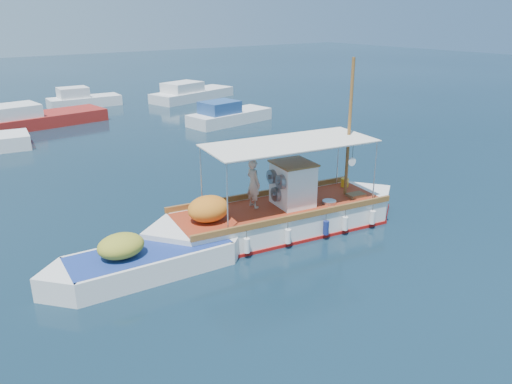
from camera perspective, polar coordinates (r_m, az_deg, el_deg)
ground at (r=17.92m, az=2.20°, el=-4.00°), size 160.00×160.00×0.00m
fishing_caique at (r=17.43m, az=2.60°, el=-2.82°), size 9.74×3.82×6.02m
dinghy at (r=15.14m, az=-12.22°, el=-7.82°), size 6.49×2.21×1.59m
bg_boat_n at (r=36.45m, az=-24.80°, el=7.44°), size 9.89×3.86×1.80m
bg_boat_ne at (r=34.54m, az=-3.25°, el=8.64°), size 6.25×3.02×1.80m
bg_boat_e at (r=44.34m, az=-7.48°, el=11.03°), size 8.19×4.56×1.80m
bg_boat_far_n at (r=43.02m, az=-19.23°, el=9.83°), size 5.62×2.25×1.80m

